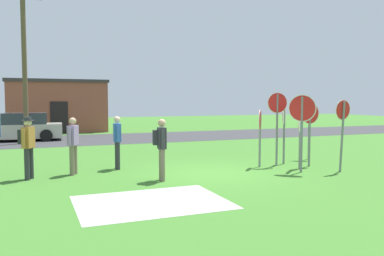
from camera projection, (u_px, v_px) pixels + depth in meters
name	position (u px, v px, depth m)	size (l,w,h in m)	color
ground_plane	(212.00, 173.00, 11.88)	(80.00, 80.00, 0.00)	#3D7528
street_asphalt	(125.00, 138.00, 22.89)	(60.00, 6.40, 0.01)	#38383A
concrete_path	(152.00, 202.00, 8.54)	(3.20, 2.40, 0.01)	#ADAAA3
building_background	(57.00, 106.00, 27.93)	(6.58, 4.75, 3.58)	brown
utility_pole	(24.00, 62.00, 19.84)	(1.80, 0.24, 7.90)	brown
parked_car_on_street	(21.00, 128.00, 21.43)	(4.39, 2.18, 1.51)	#B7B2A3
stop_sign_low_front	(260.00, 128.00, 12.95)	(0.43, 0.56, 1.89)	slate
stop_sign_nearest	(284.00, 125.00, 13.58)	(0.46, 0.46, 2.00)	slate
stop_sign_tallest	(302.00, 119.00, 11.96)	(0.59, 0.60, 2.37)	slate
stop_sign_center_cluster	(309.00, 124.00, 14.65)	(0.54, 0.41, 1.99)	slate
stop_sign_far_back	(277.00, 116.00, 13.17)	(0.69, 0.17, 2.46)	slate
stop_sign_rear_left	(343.00, 124.00, 12.04)	(0.62, 0.17, 2.21)	slate
stop_sign_rear_right	(300.00, 126.00, 12.55)	(0.60, 0.60, 2.02)	slate
stop_sign_leaning_right	(310.00, 123.00, 13.07)	(0.72, 0.07, 2.12)	slate
person_holding_notes	(28.00, 143.00, 10.93)	(0.45, 0.52, 1.74)	#2D2D33
person_in_teal	(73.00, 143.00, 11.62)	(0.36, 0.52, 1.69)	#7A6B56
person_on_left	(161.00, 145.00, 10.76)	(0.40, 0.56, 1.69)	#7A6B56
person_with_sunhat	(117.00, 139.00, 12.56)	(0.25, 0.57, 1.69)	#2D2D33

